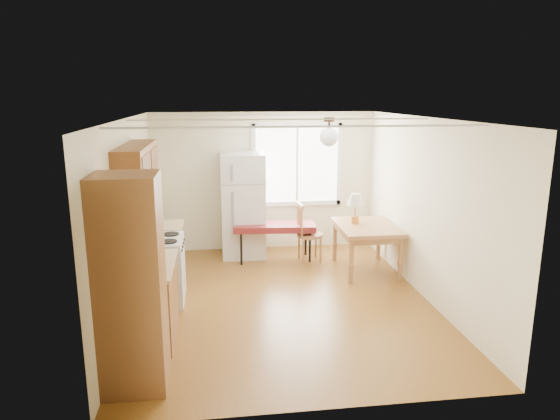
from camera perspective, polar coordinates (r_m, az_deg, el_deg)
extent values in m
cube|color=#5E3813|center=(7.05, 0.30, -10.29)|extent=(4.60, 5.60, 0.12)
cube|color=white|center=(6.48, 0.33, 10.44)|extent=(4.60, 5.60, 0.12)
cube|color=#F9F1C7|center=(9.09, -1.83, 3.26)|extent=(4.60, 0.10, 2.50)
cube|color=#F9F1C7|center=(4.30, 4.89, -8.03)|extent=(4.60, 0.10, 2.50)
cube|color=#F9F1C7|center=(6.69, -16.90, -0.87)|extent=(0.10, 5.60, 2.50)
cube|color=#F9F1C7|center=(7.20, 16.29, 0.13)|extent=(0.10, 5.60, 2.50)
cube|color=brown|center=(4.96, -16.67, -8.13)|extent=(0.60, 0.60, 2.10)
cube|color=brown|center=(6.10, -14.83, -10.20)|extent=(0.60, 1.10, 0.86)
cube|color=tan|center=(5.94, -14.99, -6.21)|extent=(0.62, 1.14, 0.04)
cube|color=silver|center=(7.06, -13.60, -6.72)|extent=(0.65, 0.76, 0.90)
cube|color=brown|center=(7.78, -13.22, -5.00)|extent=(0.60, 0.60, 0.86)
cube|color=brown|center=(6.41, -16.01, 4.07)|extent=(0.33, 1.60, 0.70)
cube|color=white|center=(9.11, 1.94, 5.18)|extent=(1.50, 0.02, 1.35)
cylinder|color=#311E15|center=(7.01, 5.65, 10.25)|extent=(0.14, 0.14, 0.06)
cylinder|color=#311E15|center=(7.01, 5.63, 9.43)|extent=(0.03, 0.03, 0.16)
sphere|color=white|center=(7.02, 5.60, 8.29)|extent=(0.26, 0.26, 0.26)
cube|color=silver|center=(8.76, -4.26, 0.57)|extent=(0.76, 0.76, 1.82)
cube|color=gray|center=(8.31, -4.15, 2.89)|extent=(0.75, 0.02, 0.02)
cube|color=gray|center=(8.33, -5.41, 1.18)|extent=(0.03, 0.03, 1.09)
cube|color=maroon|center=(8.53, -0.64, -1.94)|extent=(1.43, 0.64, 0.11)
cylinder|color=black|center=(8.39, -4.44, -4.53)|extent=(0.04, 0.04, 0.53)
cylinder|color=black|center=(8.53, 3.43, -4.22)|extent=(0.04, 0.04, 0.53)
cylinder|color=black|center=(8.76, -4.59, -3.76)|extent=(0.04, 0.04, 0.53)
cylinder|color=black|center=(8.89, 2.96, -3.48)|extent=(0.04, 0.04, 0.53)
cube|color=#966339|center=(8.09, 9.89, -1.93)|extent=(0.92, 1.23, 0.06)
cube|color=#966339|center=(8.11, 9.86, -2.48)|extent=(0.82, 1.12, 0.10)
cylinder|color=#966339|center=(7.60, 8.14, -5.84)|extent=(0.07, 0.07, 0.70)
cylinder|color=#966339|center=(7.83, 13.63, -5.52)|extent=(0.07, 0.07, 0.70)
cylinder|color=#966339|center=(8.60, 6.29, -3.56)|extent=(0.07, 0.07, 0.70)
cylinder|color=#966339|center=(8.80, 11.20, -3.34)|extent=(0.07, 0.07, 0.70)
cylinder|color=#966339|center=(8.55, 3.44, -2.88)|extent=(0.44, 0.44, 0.05)
cylinder|color=#966339|center=(8.43, 2.69, -4.69)|extent=(0.04, 0.04, 0.45)
cylinder|color=#966339|center=(8.51, 4.67, -4.56)|extent=(0.04, 0.04, 0.45)
cylinder|color=#966339|center=(8.71, 2.20, -4.10)|extent=(0.04, 0.04, 0.45)
cylinder|color=#966339|center=(8.79, 4.11, -3.98)|extent=(0.04, 0.04, 0.45)
cylinder|color=#C0803D|center=(8.17, 8.55, -1.12)|extent=(0.13, 0.13, 0.11)
cylinder|color=#C0803D|center=(8.13, 8.59, -0.09)|extent=(0.02, 0.02, 0.19)
cone|color=silver|center=(8.09, 8.63, 1.20)|extent=(0.28, 0.28, 0.19)
cube|color=black|center=(5.51, -15.92, -7.14)|extent=(0.22, 0.25, 0.08)
cube|color=black|center=(5.36, -16.18, -5.63)|extent=(0.19, 0.09, 0.29)
cylinder|color=black|center=(5.52, -15.92, -5.96)|extent=(0.14, 0.14, 0.12)
cylinder|color=red|center=(6.32, -15.27, -4.15)|extent=(0.11, 0.11, 0.15)
sphere|color=red|center=(6.30, -15.32, -3.27)|extent=(0.05, 0.05, 0.05)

